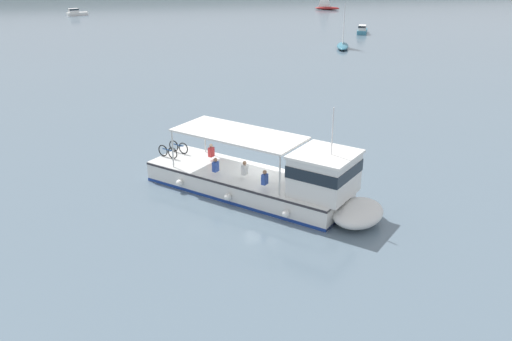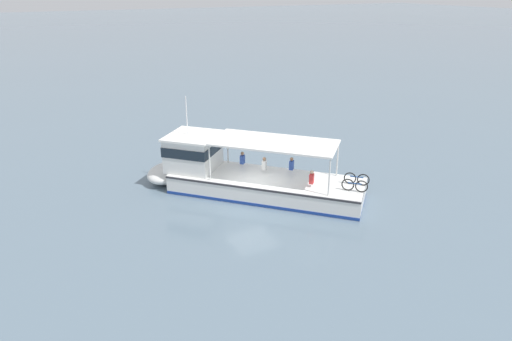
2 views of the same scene
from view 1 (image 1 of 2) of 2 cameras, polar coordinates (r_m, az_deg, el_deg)
ground_plane at (r=29.18m, az=0.96°, el=-1.90°), size 400.00×400.00×0.00m
ferry_main at (r=27.48m, az=1.77°, el=-1.19°), size 11.17×11.18×5.32m
motorboat_off_bow at (r=83.19m, az=10.93°, el=14.08°), size 2.72×3.81×1.26m
motorboat_off_stern at (r=108.37m, az=-18.12°, el=15.27°), size 3.83×2.41×1.26m
sailboat_outer_anchorage at (r=70.63m, az=8.96°, el=12.79°), size 2.96×4.99×5.40m
sailboat_far_right at (r=113.70m, az=7.35°, el=16.43°), size 4.94×3.30×5.40m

